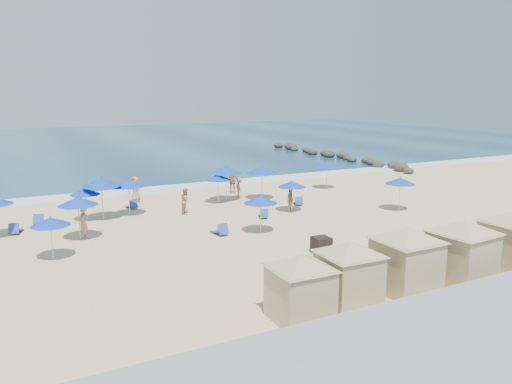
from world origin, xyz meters
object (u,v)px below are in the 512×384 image
(umbrella_11, at_px, (400,181))
(beachgoer_3, at_px, (239,188))
(umbrella_4, at_px, (101,182))
(umbrella_6, at_px, (261,200))
(cabana_3, at_px, (463,243))
(umbrella_12, at_px, (327,165))
(rock_jetty, at_px, (334,155))
(umbrella_8, at_px, (292,184))
(beachgoer_4, at_px, (135,189))
(umbrella_5, at_px, (128,183))
(beachgoer_0, at_px, (83,223))
(beachgoer_2, at_px, (290,201))
(cabana_1, at_px, (349,265))
(umbrella_2, at_px, (85,192))
(trash_bin, at_px, (321,245))
(umbrella_3, at_px, (50,222))
(umbrella_7, at_px, (218,177))
(umbrella_1, at_px, (78,201))
(beachgoer_5, at_px, (232,182))
(cabana_0, at_px, (300,279))
(beachgoer_1, at_px, (186,201))
(umbrella_9, at_px, (226,170))
(umbrella_10, at_px, (262,170))

(umbrella_11, height_order, beachgoer_3, umbrella_11)
(umbrella_4, relative_size, umbrella_6, 1.23)
(cabana_3, relative_size, umbrella_4, 1.73)
(umbrella_12, bearing_deg, rock_jetty, 51.88)
(umbrella_8, height_order, umbrella_12, umbrella_12)
(umbrella_12, height_order, beachgoer_4, umbrella_12)
(umbrella_4, xyz_separation_m, umbrella_5, (1.71, 0.33, -0.25))
(umbrella_12, height_order, beachgoer_0, umbrella_12)
(rock_jetty, height_order, beachgoer_3, beachgoer_3)
(umbrella_6, xyz_separation_m, beachgoer_3, (3.04, 9.07, -1.14))
(umbrella_6, bearing_deg, beachgoer_2, 40.00)
(umbrella_4, xyz_separation_m, umbrella_6, (7.27, -7.17, -0.44))
(umbrella_5, distance_m, beachgoer_4, 4.18)
(cabana_1, distance_m, umbrella_11, 16.23)
(rock_jetty, xyz_separation_m, umbrella_12, (-12.01, -15.30, 1.59))
(umbrella_6, bearing_deg, beachgoer_0, 158.90)
(umbrella_2, xyz_separation_m, beachgoer_3, (11.27, 1.77, -1.06))
(trash_bin, distance_m, umbrella_6, 4.90)
(umbrella_3, bearing_deg, umbrella_5, 52.55)
(umbrella_7, bearing_deg, umbrella_3, -147.28)
(umbrella_1, xyz_separation_m, umbrella_2, (0.97, 3.97, -0.28))
(beachgoer_2, distance_m, beachgoer_3, 5.79)
(umbrella_3, relative_size, beachgoer_5, 1.14)
(cabana_0, distance_m, umbrella_1, 14.59)
(umbrella_7, bearing_deg, beachgoer_3, 23.85)
(umbrella_7, height_order, umbrella_12, umbrella_12)
(beachgoer_0, distance_m, beachgoer_1, 7.40)
(umbrella_2, bearing_deg, cabana_1, -69.04)
(beachgoer_3, xyz_separation_m, beachgoer_4, (-7.24, 2.20, 0.16))
(beachgoer_3, bearing_deg, beachgoer_0, 124.28)
(trash_bin, xyz_separation_m, umbrella_6, (-0.94, 4.57, 1.51))
(trash_bin, xyz_separation_m, umbrella_3, (-11.81, 5.13, 1.45))
(rock_jetty, distance_m, umbrella_6, 33.59)
(umbrella_2, height_order, umbrella_6, umbrella_6)
(beachgoer_0, bearing_deg, umbrella_8, 109.02)
(rock_jetty, bearing_deg, umbrella_6, -133.34)
(umbrella_3, bearing_deg, umbrella_7, 32.72)
(umbrella_12, bearing_deg, beachgoer_0, -164.32)
(umbrella_4, height_order, beachgoer_5, umbrella_4)
(umbrella_9, relative_size, beachgoer_5, 1.42)
(beachgoer_1, bearing_deg, umbrella_11, -80.75)
(cabana_1, xyz_separation_m, umbrella_7, (2.55, 18.10, 0.34))
(beachgoer_2, height_order, beachgoer_5, beachgoer_5)
(umbrella_5, bearing_deg, beachgoer_0, -130.66)
(umbrella_6, distance_m, beachgoer_1, 6.73)
(umbrella_9, xyz_separation_m, beachgoer_1, (-3.87, -2.19, -1.45))
(umbrella_7, xyz_separation_m, umbrella_12, (10.09, 0.96, 0.08))
(umbrella_6, distance_m, umbrella_11, 10.79)
(umbrella_7, bearing_deg, rock_jetty, 36.35)
(umbrella_1, height_order, umbrella_10, umbrella_10)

